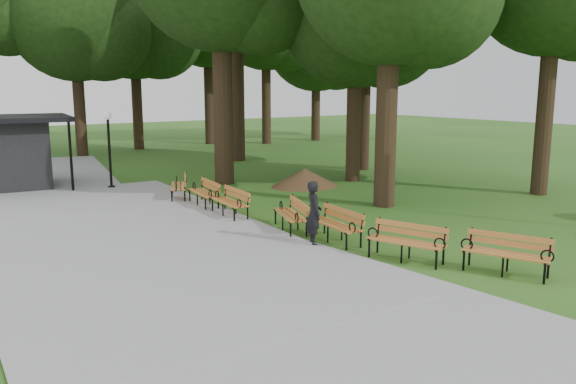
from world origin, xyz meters
TOP-DOWN VIEW (x-y plane):
  - ground at (0.00, 0.00)m, footprint 100.00×100.00m
  - path at (-4.00, 3.00)m, footprint 12.00×38.00m
  - person at (-0.20, -0.79)m, footprint 0.59×0.70m
  - kiosk at (-5.40, 12.65)m, footprint 4.97×4.46m
  - lamp_post at (-1.85, 10.29)m, footprint 0.32×0.32m
  - dirt_mound at (4.72, 6.34)m, footprint 2.37×2.37m
  - bench_0 at (1.78, -4.96)m, footprint 1.31×2.00m
  - bench_1 at (0.73, -3.07)m, footprint 1.26×2.00m
  - bench_2 at (0.45, -0.84)m, footprint 0.79×1.95m
  - bench_3 at (0.15, 0.77)m, footprint 1.23×2.00m
  - bench_4 at (-0.39, 3.29)m, footprint 0.77×1.94m
  - bench_5 at (-0.35, 5.18)m, footprint 0.87×1.96m
  - bench_6 at (-0.50, 6.90)m, footprint 1.36×2.00m
  - lawn_tree_1 at (7.21, 6.29)m, footprint 6.37×6.37m
  - lawn_tree_5 at (9.84, 8.57)m, footprint 6.09×6.09m
  - tree_backdrop at (6.37, 22.97)m, footprint 37.66×9.73m

SIDE VIEW (x-z plane):
  - ground at x=0.00m, z-range 0.00..0.00m
  - path at x=-4.00m, z-range 0.00..0.06m
  - dirt_mound at x=4.72m, z-range 0.00..0.73m
  - bench_0 at x=1.78m, z-range 0.00..0.88m
  - bench_1 at x=0.73m, z-range 0.00..0.88m
  - bench_2 at x=0.45m, z-range 0.00..0.88m
  - bench_3 at x=0.15m, z-range 0.00..0.88m
  - bench_4 at x=-0.39m, z-range 0.00..0.88m
  - bench_5 at x=-0.35m, z-range 0.00..0.88m
  - bench_6 at x=-0.50m, z-range 0.00..0.88m
  - person at x=-0.20m, z-range 0.00..1.64m
  - kiosk at x=-5.40m, z-range 0.00..2.84m
  - lamp_post at x=-1.85m, z-range 0.67..3.69m
  - lawn_tree_1 at x=7.21m, z-range 1.91..12.17m
  - lawn_tree_5 at x=9.84m, z-range 2.11..12.48m
  - tree_backdrop at x=6.37m, z-range 0.00..16.23m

